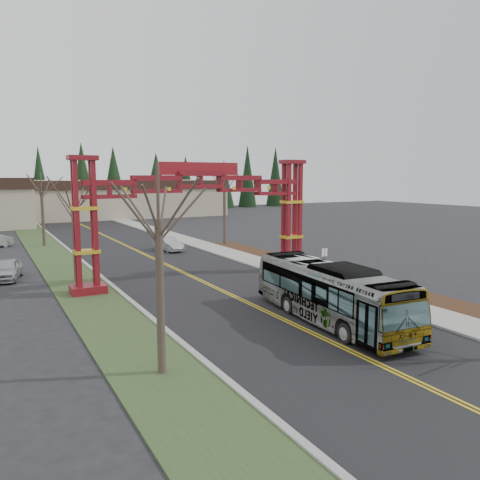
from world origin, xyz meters
TOP-DOWN VIEW (x-y plane):
  - ground at (0.00, 0.00)m, footprint 200.00×200.00m
  - road at (0.00, 25.00)m, footprint 12.00×110.00m
  - lane_line_left at (-0.12, 25.00)m, footprint 0.12×100.00m
  - lane_line_right at (0.12, 25.00)m, footprint 0.12×100.00m
  - curb_right at (6.15, 25.00)m, footprint 0.30×110.00m
  - sidewalk_right at (7.60, 25.00)m, footprint 2.60×110.00m
  - landscape_strip at (10.20, 10.00)m, footprint 2.60×50.00m
  - grass_median at (-8.00, 25.00)m, footprint 4.00×110.00m
  - curb_left at (-6.15, 25.00)m, footprint 0.30×110.00m
  - gateway_arch at (0.00, 18.00)m, footprint 18.20×1.60m
  - retail_building_east at (10.00, 79.95)m, footprint 38.00×20.30m
  - conifer_treeline at (0.25, 92.00)m, footprint 116.10×5.60m
  - transit_bus at (1.89, 5.80)m, footprint 3.52×11.44m
  - silver_sedan at (2.83, 32.59)m, footprint 2.07×4.47m
  - parked_car_near_a at (-12.42, 25.36)m, footprint 2.73×4.79m
  - bare_tree_median_near at (-8.00, 3.74)m, footprint 3.18×3.18m
  - bare_tree_median_mid at (-8.00, 22.26)m, footprint 3.30×3.30m
  - bare_tree_median_far at (-8.00, 42.26)m, footprint 3.23×3.23m
  - bare_tree_right_far at (10.00, 33.87)m, footprint 3.17×3.17m
  - street_sign at (8.82, 14.78)m, footprint 0.50×0.06m
  - barrel_south at (8.73, 15.72)m, footprint 0.56×0.56m
  - barrel_mid at (9.13, 19.46)m, footprint 0.50×0.50m
  - barrel_north at (9.26, 20.67)m, footprint 0.48×0.48m

SIDE VIEW (x-z plane):
  - ground at x=0.00m, z-range 0.00..0.00m
  - road at x=0.00m, z-range 0.00..0.02m
  - lane_line_left at x=-0.12m, z-range 0.02..0.03m
  - lane_line_right at x=0.12m, z-range 0.02..0.03m
  - grass_median at x=-8.00m, z-range 0.00..0.08m
  - landscape_strip at x=10.20m, z-range 0.00..0.12m
  - curb_right at x=6.15m, z-range 0.00..0.15m
  - curb_left at x=-6.15m, z-range 0.00..0.15m
  - sidewalk_right at x=7.60m, z-range 0.01..0.15m
  - barrel_north at x=9.26m, z-range 0.00..0.89m
  - barrel_mid at x=9.13m, z-range 0.00..0.93m
  - barrel_south at x=8.73m, z-range 0.00..1.03m
  - silver_sedan at x=2.83m, z-range 0.00..1.42m
  - parked_car_near_a at x=-12.42m, z-range 0.00..1.54m
  - transit_bus at x=1.89m, z-range 0.00..3.14m
  - street_sign at x=8.82m, z-range 0.48..2.68m
  - retail_building_east at x=10.00m, z-range 0.01..7.01m
  - bare_tree_median_mid at x=-8.00m, z-range 1.64..9.34m
  - bare_tree_median_far at x=-8.00m, z-range 1.87..9.95m
  - bare_tree_median_near at x=-8.00m, z-range 1.90..9.98m
  - gateway_arch at x=0.00m, z-range 1.53..10.43m
  - bare_tree_right_far at x=10.00m, z-range 2.10..10.58m
  - conifer_treeline at x=0.25m, z-range -0.01..12.99m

